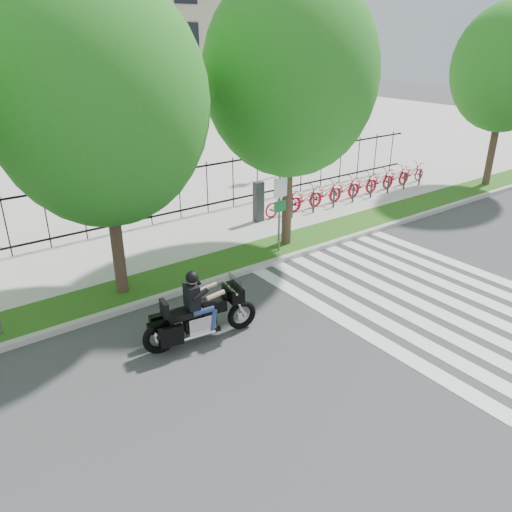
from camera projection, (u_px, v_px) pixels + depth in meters
ground at (287, 360)px, 10.95m from camera, size 120.00×120.00×0.00m
curb at (193, 287)px, 13.93m from camera, size 60.00×0.20×0.15m
grass_verge at (179, 276)px, 14.56m from camera, size 60.00×1.50×0.15m
sidewalk at (142, 249)px, 16.39m from camera, size 60.00×3.50×0.15m
plaza at (16, 155)px, 29.31m from camera, size 80.00×34.00×0.10m
crosswalk_stripes at (424, 297)px, 13.56m from camera, size 5.70×8.00×0.01m
iron_fence at (118, 205)px, 17.24m from camera, size 30.00×0.06×2.00m
lamp_post_right at (290, 110)px, 23.88m from camera, size 1.06×0.70×4.25m
street_tree_1 at (100, 102)px, 11.59m from camera, size 5.14×5.14×7.90m
street_tree_2 at (290, 75)px, 14.57m from camera, size 5.18×5.18×8.28m
street_tree_3 at (508, 68)px, 21.18m from camera, size 4.67×4.67×7.78m
bike_share_station at (352, 187)px, 21.16m from camera, size 9.96×0.85×1.50m
sign_pole_regulatory at (280, 203)px, 15.48m from camera, size 0.50×0.09×2.50m
motorcycle_rider at (201, 313)px, 11.38m from camera, size 2.81×0.99×2.18m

